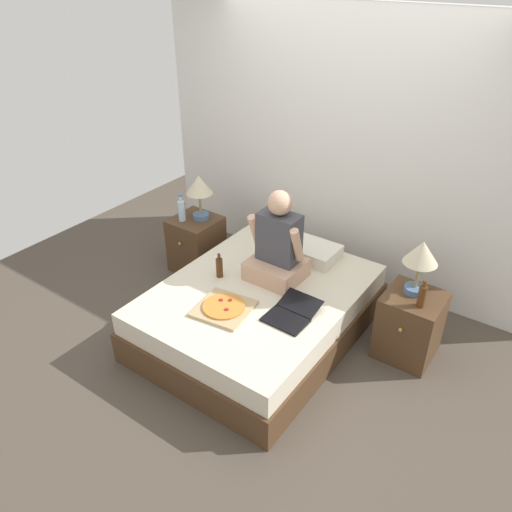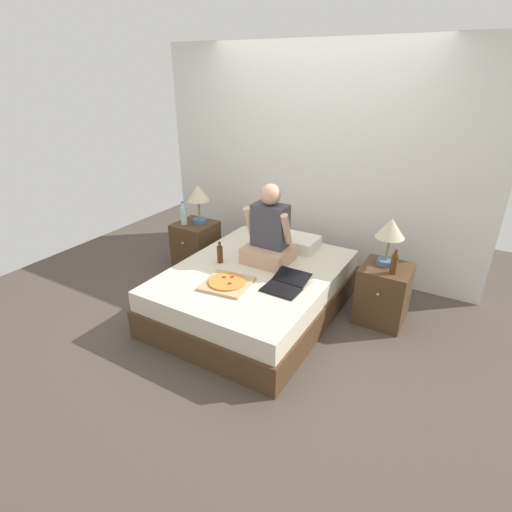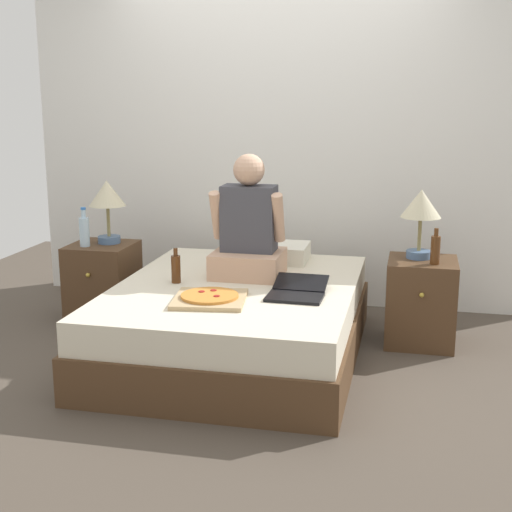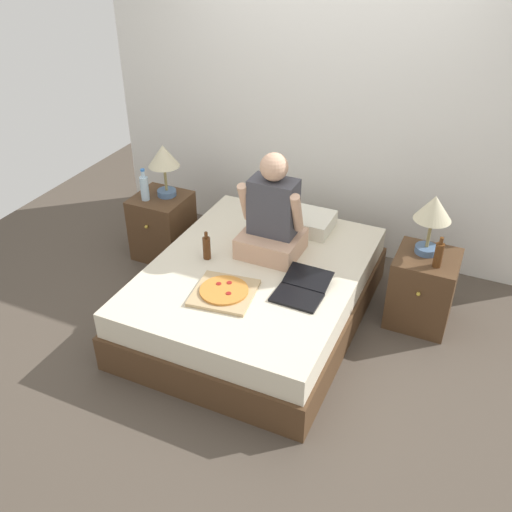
# 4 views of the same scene
# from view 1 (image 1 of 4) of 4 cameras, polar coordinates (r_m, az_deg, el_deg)

# --- Properties ---
(ground_plane) EXTENTS (5.88, 5.88, 0.00)m
(ground_plane) POSITION_cam_1_polar(r_m,az_deg,el_deg) (4.37, 0.31, -8.72)
(ground_plane) COLOR #4C4238
(wall_back) EXTENTS (3.88, 0.12, 2.50)m
(wall_back) POSITION_cam_1_polar(r_m,az_deg,el_deg) (4.75, 9.71, 11.72)
(wall_back) COLOR silver
(wall_back) RESTS_ON ground
(bed) EXTENTS (1.49, 1.91, 0.46)m
(bed) POSITION_cam_1_polar(r_m,az_deg,el_deg) (4.22, 0.32, -6.35)
(bed) COLOR #4C331E
(bed) RESTS_ON ground
(nightstand_left) EXTENTS (0.44, 0.47, 0.56)m
(nightstand_left) POSITION_cam_1_polar(r_m,az_deg,el_deg) (5.10, -6.81, 1.40)
(nightstand_left) COLOR #4C331E
(nightstand_left) RESTS_ON ground
(lamp_on_left_nightstand) EXTENTS (0.26, 0.26, 0.45)m
(lamp_on_left_nightstand) POSITION_cam_1_polar(r_m,az_deg,el_deg) (4.84, -6.51, 7.75)
(lamp_on_left_nightstand) COLOR #4C6B93
(lamp_on_left_nightstand) RESTS_ON nightstand_left
(water_bottle) EXTENTS (0.07, 0.07, 0.28)m
(water_bottle) POSITION_cam_1_polar(r_m,az_deg,el_deg) (4.91, -8.50, 5.21)
(water_bottle) COLOR silver
(water_bottle) RESTS_ON nightstand_left
(nightstand_right) EXTENTS (0.44, 0.47, 0.56)m
(nightstand_right) POSITION_cam_1_polar(r_m,az_deg,el_deg) (4.18, 17.13, -7.56)
(nightstand_right) COLOR #4C331E
(nightstand_right) RESTS_ON ground
(lamp_on_right_nightstand) EXTENTS (0.26, 0.26, 0.45)m
(lamp_on_right_nightstand) POSITION_cam_1_polar(r_m,az_deg,el_deg) (3.89, 18.35, -0.02)
(lamp_on_right_nightstand) COLOR #4C6B93
(lamp_on_right_nightstand) RESTS_ON nightstand_right
(beer_bottle) EXTENTS (0.06, 0.06, 0.23)m
(beer_bottle) POSITION_cam_1_polar(r_m,az_deg,el_deg) (3.87, 18.44, -4.33)
(beer_bottle) COLOR #512D14
(beer_bottle) RESTS_ON nightstand_right
(pillow) EXTENTS (0.52, 0.34, 0.12)m
(pillow) POSITION_cam_1_polar(r_m,az_deg,el_deg) (4.50, 6.08, 0.63)
(pillow) COLOR silver
(pillow) RESTS_ON bed
(person_seated) EXTENTS (0.47, 0.40, 0.78)m
(person_seated) POSITION_cam_1_polar(r_m,az_deg,el_deg) (4.09, 2.51, 1.03)
(person_seated) COLOR tan
(person_seated) RESTS_ON bed
(laptop) EXTENTS (0.32, 0.42, 0.07)m
(laptop) POSITION_cam_1_polar(r_m,az_deg,el_deg) (3.79, 3.95, -6.68)
(laptop) COLOR black
(laptop) RESTS_ON bed
(pizza_box) EXTENTS (0.45, 0.45, 0.04)m
(pizza_box) POSITION_cam_1_polar(r_m,az_deg,el_deg) (3.85, -3.70, -5.93)
(pizza_box) COLOR tan
(pizza_box) RESTS_ON bed
(beer_bottle_on_bed) EXTENTS (0.06, 0.06, 0.22)m
(beer_bottle_on_bed) POSITION_cam_1_polar(r_m,az_deg,el_deg) (4.20, -4.21, -1.28)
(beer_bottle_on_bed) COLOR #4C2811
(beer_bottle_on_bed) RESTS_ON bed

